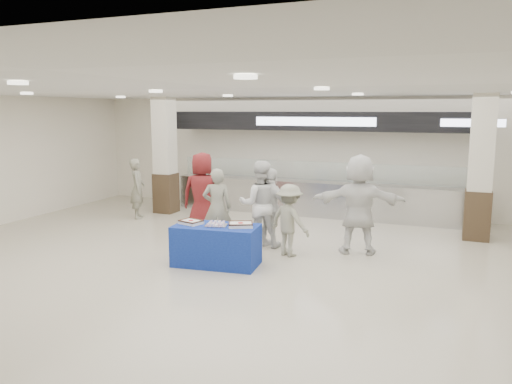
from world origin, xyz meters
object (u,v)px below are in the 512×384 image
at_px(soldier_a, 217,208).
at_px(chef_tall, 260,204).
at_px(sheet_cake_right, 241,224).
at_px(civilian_white, 359,204).
at_px(chef_short, 271,208).
at_px(sheet_cake_left, 191,222).
at_px(civilian_maroon, 203,194).
at_px(soldier_bg, 138,188).
at_px(display_table, 216,245).
at_px(soldier_b, 290,220).
at_px(cupcake_tray, 216,224).

bearing_deg(soldier_a, chef_tall, 175.95).
height_order(sheet_cake_right, civilian_white, civilian_white).
bearing_deg(soldier_a, chef_short, 175.01).
bearing_deg(sheet_cake_left, civilian_maroon, 111.90).
bearing_deg(chef_short, soldier_bg, 3.51).
height_order(display_table, civilian_maroon, civilian_maroon).
distance_m(sheet_cake_left, soldier_a, 1.25).
bearing_deg(soldier_b, civilian_maroon, 5.35).
bearing_deg(civilian_maroon, sheet_cake_right, 121.92).
xyz_separation_m(display_table, soldier_bg, (-3.75, 2.89, 0.42)).
relative_size(sheet_cake_right, soldier_b, 0.37).
bearing_deg(cupcake_tray, display_table, 121.89).
height_order(soldier_b, civilian_white, civilian_white).
distance_m(display_table, soldier_bg, 4.75).
xyz_separation_m(sheet_cake_right, civilian_maroon, (-1.72, 1.79, 0.16)).
distance_m(chef_short, soldier_b, 0.73).
height_order(display_table, chef_short, chef_short).
distance_m(chef_tall, soldier_b, 0.90).
relative_size(chef_short, soldier_bg, 1.05).
bearing_deg(soldier_a, cupcake_tray, 92.54).
distance_m(sheet_cake_left, chef_tall, 1.73).
height_order(soldier_a, chef_tall, chef_tall).
distance_m(civilian_maroon, chef_short, 1.81).
distance_m(sheet_cake_left, sheet_cake_right, 0.96).
height_order(display_table, soldier_a, soldier_a).
bearing_deg(sheet_cake_right, soldier_b, 58.72).
relative_size(civilian_maroon, civilian_white, 0.96).
distance_m(sheet_cake_right, soldier_b, 1.17).
xyz_separation_m(cupcake_tray, chef_tall, (0.28, 1.49, 0.13)).
relative_size(sheet_cake_left, chef_short, 0.28).
distance_m(soldier_b, civilian_white, 1.43).
distance_m(soldier_a, civilian_white, 2.91).
xyz_separation_m(civilian_maroon, chef_tall, (1.56, -0.39, -0.05)).
distance_m(display_table, sheet_cake_left, 0.65).
height_order(civilian_maroon, soldier_a, civilian_maroon).
bearing_deg(cupcake_tray, civilian_white, 38.01).
height_order(cupcake_tray, chef_short, chef_short).
distance_m(display_table, chef_tall, 1.60).
height_order(cupcake_tray, civilian_maroon, civilian_maroon).
distance_m(soldier_a, chef_short, 1.13).
relative_size(cupcake_tray, civilian_white, 0.23).
bearing_deg(sheet_cake_right, soldier_a, 132.63).
xyz_separation_m(sheet_cake_left, civilian_white, (2.78, 1.82, 0.21)).
relative_size(chef_tall, soldier_b, 1.27).
distance_m(soldier_a, chef_tall, 0.91).
distance_m(sheet_cake_right, chef_short, 1.46).
bearing_deg(chef_tall, soldier_b, 129.93).
bearing_deg(soldier_a, civilian_maroon, -66.87).
relative_size(cupcake_tray, soldier_a, 0.27).
bearing_deg(cupcake_tray, civilian_maroon, 124.10).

